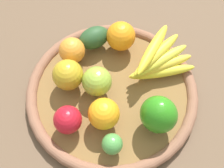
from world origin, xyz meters
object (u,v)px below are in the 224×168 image
at_px(lime_0, 112,144).
at_px(orange_2, 121,36).
at_px(orange_1, 104,114).
at_px(apple_2, 97,81).
at_px(bell_pepper, 159,115).
at_px(apple_0, 68,75).
at_px(orange_0, 72,51).
at_px(apple_1, 68,120).
at_px(avocado, 94,38).
at_px(banana_bunch, 159,60).

bearing_deg(lime_0, orange_2, 60.19).
bearing_deg(orange_1, apple_2, 76.59).
relative_size(lime_0, bell_pepper, 0.48).
height_order(apple_0, orange_0, apple_0).
xyz_separation_m(orange_0, apple_1, (-0.08, -0.18, -0.00)).
height_order(avocado, apple_1, apple_1).
height_order(orange_1, banana_bunch, banana_bunch).
height_order(apple_2, avocado, apple_2).
bearing_deg(apple_1, lime_0, -53.26).
height_order(orange_1, orange_2, orange_2).
bearing_deg(orange_2, apple_2, -138.60).
bearing_deg(banana_bunch, apple_1, -168.89).
bearing_deg(apple_2, avocado, 69.45).
distance_m(apple_0, bell_pepper, 0.24).
xyz_separation_m(orange_0, avocado, (0.07, 0.02, -0.01)).
bearing_deg(orange_0, apple_2, -79.85).
height_order(orange_1, apple_2, same).
distance_m(orange_0, avocado, 0.07).
distance_m(orange_2, lime_0, 0.30).
relative_size(orange_0, lime_0, 1.46).
bearing_deg(banana_bunch, orange_1, -158.00).
bearing_deg(apple_0, orange_2, 17.53).
bearing_deg(apple_1, apple_2, 32.04).
bearing_deg(apple_0, banana_bunch, -14.21).
height_order(lime_0, banana_bunch, banana_bunch).
bearing_deg(apple_2, bell_pepper, -59.04).
height_order(apple_0, orange_1, apple_0).
xyz_separation_m(apple_0, orange_2, (0.17, 0.05, 0.00)).
bearing_deg(orange_1, avocado, 72.17).
relative_size(banana_bunch, bell_pepper, 1.81).
height_order(orange_0, bell_pepper, bell_pepper).
bearing_deg(orange_2, apple_1, -142.68).
height_order(orange_2, apple_2, orange_2).
xyz_separation_m(bell_pepper, apple_2, (-0.09, 0.15, -0.01)).
xyz_separation_m(orange_2, orange_0, (-0.14, 0.01, -0.00)).
height_order(orange_2, bell_pepper, bell_pepper).
height_order(orange_1, avocado, orange_1).
height_order(apple_0, apple_2, apple_0).
xyz_separation_m(lime_0, banana_bunch, (0.20, 0.15, 0.01)).
distance_m(orange_2, banana_bunch, 0.12).
bearing_deg(orange_2, apple_0, -162.47).
distance_m(bell_pepper, apple_1, 0.21).
xyz_separation_m(apple_2, apple_1, (-0.10, -0.06, -0.00)).
height_order(banana_bunch, apple_2, banana_bunch).
bearing_deg(apple_0, lime_0, -82.63).
bearing_deg(apple_0, orange_0, 61.79).
bearing_deg(apple_0, bell_pepper, -52.95).
relative_size(lime_0, apple_1, 0.72).
bearing_deg(avocado, bell_pepper, -82.53).
distance_m(orange_2, apple_1, 0.27).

